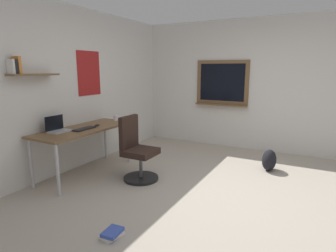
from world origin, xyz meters
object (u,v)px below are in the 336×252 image
Objects in this scene: laptop at (57,128)px; coffee_mug at (116,118)px; office_chair at (137,153)px; keyboard at (84,129)px; computer_mouse at (97,125)px; book_stack_on_floor at (112,234)px; desk at (85,132)px; backpack at (269,160)px.

laptop reaches higher than coffee_mug.
coffee_mug is (0.53, 0.81, 0.37)m from office_chair.
laptop is 0.84× the size of keyboard.
office_chair is 9.13× the size of computer_mouse.
coffee_mug is at bearing 5.41° from computer_mouse.
laptop is 0.37m from keyboard.
office_chair reaches higher than book_stack_on_floor.
office_chair is at bearing 24.91° from book_stack_on_floor.
office_chair is 10.33× the size of coffee_mug.
coffee_mug is at bearing -2.38° from desk.
office_chair is at bearing -123.44° from coffee_mug.
laptop is (-0.57, 0.99, 0.38)m from office_chair.
desk is at bearing -22.22° from laptop.
keyboard is 2.96m from backpack.
laptop is 2.98× the size of computer_mouse.
computer_mouse is at bearing -22.09° from desk.
backpack is at bearing -59.09° from desk.
laptop reaches higher than desk.
computer_mouse is at bearing -22.17° from laptop.
keyboard is 1.07× the size of backpack.
desk is at bearing 177.62° from coffee_mug.
office_chair is at bearing 127.98° from backpack.
office_chair is 2.15m from backpack.
backpack is (1.88, -2.67, -0.62)m from laptop.
office_chair reaches higher than coffee_mug.
computer_mouse is 0.44× the size of book_stack_on_floor.
backpack is at bearing -21.30° from book_stack_on_floor.
desk is 1.74× the size of office_chair.
coffee_mug is (1.10, -0.18, -0.01)m from laptop.
desk is 0.14m from keyboard.
computer_mouse is (0.20, -0.08, 0.08)m from desk.
keyboard is at bearing -135.86° from desk.
backpack reaches higher than book_stack_on_floor.
book_stack_on_floor is (-0.80, -1.62, -0.75)m from laptop.
coffee_mug is 2.50m from book_stack_on_floor.
book_stack_on_floor is (-1.90, -1.44, -0.75)m from coffee_mug.
backpack is (1.31, -1.68, -0.24)m from office_chair.
desk reaches higher than backpack.
laptop reaches higher than backpack.
keyboard is at bearing 51.85° from book_stack_on_floor.
desk is at bearing 51.38° from book_stack_on_floor.
office_chair is 1.20m from laptop.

